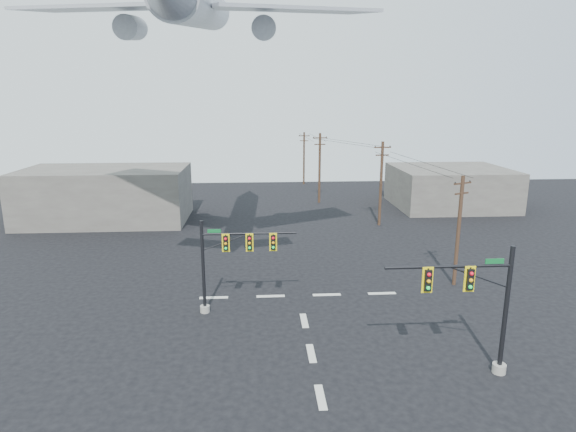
{
  "coord_description": "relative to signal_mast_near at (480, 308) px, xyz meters",
  "views": [
    {
      "loc": [
        -2.79,
        -19.72,
        13.6
      ],
      "look_at": [
        -1.21,
        5.0,
        7.55
      ],
      "focal_mm": 30.0,
      "sensor_mm": 36.0,
      "label": 1
    }
  ],
  "objects": [
    {
      "name": "signal_mast_far",
      "position": [
        -12.85,
        8.18,
        -0.12
      ],
      "size": [
        6.3,
        0.68,
        6.18
      ],
      "color": "gray",
      "rests_on": "ground"
    },
    {
      "name": "utility_pole_b",
      "position": [
        2.55,
        29.54,
        1.17
      ],
      "size": [
        1.86,
        0.31,
        9.18
      ],
      "rotation": [
        0.0,
        0.0,
        0.08
      ],
      "color": "#40291B",
      "rests_on": "ground"
    },
    {
      "name": "utility_pole_d",
      "position": [
        -3.27,
        56.25,
        0.77
      ],
      "size": [
        1.74,
        0.3,
        8.41
      ],
      "rotation": [
        0.0,
        0.0,
        -0.1
      ],
      "color": "#40291B",
      "rests_on": "ground"
    },
    {
      "name": "building_right",
      "position": [
        13.99,
        38.55,
        -1.13
      ],
      "size": [
        14.0,
        12.0,
        5.0
      ],
      "primitive_type": "cube",
      "color": "#67625A",
      "rests_on": "ground"
    },
    {
      "name": "utility_pole_a",
      "position": [
        3.83,
        11.91,
        0.7
      ],
      "size": [
        1.55,
        0.79,
        8.27
      ],
      "rotation": [
        0.0,
        0.0,
        0.43
      ],
      "color": "#40291B",
      "rests_on": "ground"
    },
    {
      "name": "ground",
      "position": [
        -8.01,
        -1.45,
        -3.63
      ],
      "size": [
        120.0,
        120.0,
        0.0
      ],
      "primitive_type": "plane",
      "color": "black",
      "rests_on": "ground"
    },
    {
      "name": "lane_markings",
      "position": [
        -8.01,
        3.89,
        -3.62
      ],
      "size": [
        14.0,
        21.2,
        0.01
      ],
      "color": "beige",
      "rests_on": "ground"
    },
    {
      "name": "power_lines",
      "position": [
        0.31,
        34.11,
        4.62
      ],
      "size": [
        8.64,
        44.35,
        0.48
      ],
      "color": "black"
    },
    {
      "name": "utility_pole_c",
      "position": [
        -2.58,
        41.82,
        1.21
      ],
      "size": [
        1.9,
        0.32,
        9.26
      ],
      "rotation": [
        0.0,
        0.0,
        0.08
      ],
      "color": "#40291B",
      "rests_on": "ground"
    },
    {
      "name": "airliner",
      "position": [
        -14.91,
        15.93,
        16.36
      ],
      "size": [
        26.5,
        27.81,
        7.26
      ],
      "rotation": [
        0.0,
        -0.11,
        1.54
      ],
      "color": "#AEB2BB"
    },
    {
      "name": "building_left",
      "position": [
        -28.01,
        33.55,
        -0.63
      ],
      "size": [
        18.0,
        10.0,
        6.0
      ],
      "primitive_type": "cube",
      "color": "#67625A",
      "rests_on": "ground"
    },
    {
      "name": "signal_mast_near",
      "position": [
        0.0,
        0.0,
        0.0
      ],
      "size": [
        6.52,
        0.74,
        6.77
      ],
      "color": "gray",
      "rests_on": "ground"
    }
  ]
}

